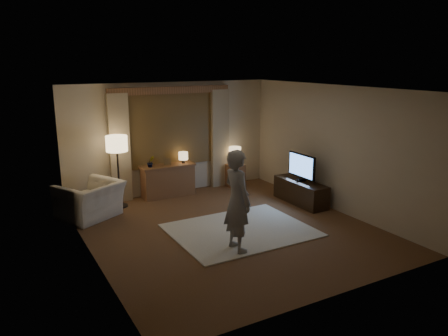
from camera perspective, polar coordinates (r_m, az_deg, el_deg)
room at (r=8.28m, az=-1.01°, el=1.74°), size 5.04×5.54×2.64m
rug at (r=8.19m, az=2.17°, el=-8.11°), size 2.50×2.00×0.02m
sideboard at (r=10.20m, az=-7.33°, el=-1.73°), size 1.20×0.40×0.70m
picture_frame at (r=10.08m, az=-7.41°, el=0.74°), size 0.16×0.02×0.20m
plant at (r=9.94m, az=-9.55°, el=0.76°), size 0.17×0.13×0.30m
table_lamp_sideboard at (r=10.21m, az=-5.34°, el=1.52°), size 0.22×0.22×0.30m
floor_lamp at (r=9.41m, az=-13.82°, el=2.61°), size 0.45×0.45×1.55m
armchair at (r=9.10m, az=-17.09°, el=-4.08°), size 1.46×1.40×0.73m
side_table at (r=10.92m, az=1.42°, el=-0.93°), size 0.40×0.40×0.56m
table_lamp_side at (r=10.79m, az=1.44°, el=2.08°), size 0.30×0.30×0.44m
tv_stand at (r=9.78m, az=9.97°, el=-3.11°), size 0.45×1.40×0.50m
tv at (r=9.63m, az=10.11°, el=0.22°), size 0.21×0.84×0.61m
person at (r=7.09m, az=1.74°, el=-4.29°), size 0.41×0.62×1.69m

